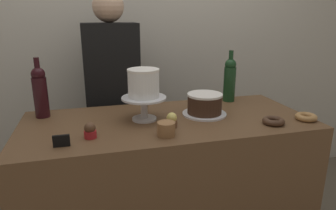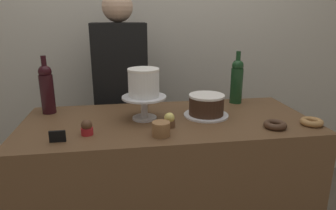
# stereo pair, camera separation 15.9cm
# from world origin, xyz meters

# --- Properties ---
(back_wall) EXTENTS (6.00, 0.05, 2.60)m
(back_wall) POSITION_xyz_m (0.00, 0.91, 1.30)
(back_wall) COLOR beige
(back_wall) RESTS_ON ground_plane
(display_counter) EXTENTS (1.53, 0.67, 0.91)m
(display_counter) POSITION_xyz_m (0.00, 0.00, 0.46)
(display_counter) COLOR brown
(display_counter) RESTS_ON ground_plane
(cake_stand_pedestal) EXTENTS (0.23, 0.23, 0.13)m
(cake_stand_pedestal) POSITION_xyz_m (-0.12, 0.03, 1.00)
(cake_stand_pedestal) COLOR silver
(cake_stand_pedestal) RESTS_ON display_counter
(white_layer_cake) EXTENTS (0.16, 0.16, 0.15)m
(white_layer_cake) POSITION_xyz_m (-0.12, 0.03, 1.11)
(white_layer_cake) COLOR white
(white_layer_cake) RESTS_ON cake_stand_pedestal
(silver_serving_platter) EXTENTS (0.25, 0.25, 0.01)m
(silver_serving_platter) POSITION_xyz_m (0.22, 0.02, 0.92)
(silver_serving_platter) COLOR white
(silver_serving_platter) RESTS_ON display_counter
(chocolate_round_cake) EXTENTS (0.19, 0.19, 0.11)m
(chocolate_round_cake) POSITION_xyz_m (0.22, 0.02, 0.98)
(chocolate_round_cake) COLOR #3D2619
(chocolate_round_cake) RESTS_ON silver_serving_platter
(wine_bottle_green) EXTENTS (0.08, 0.08, 0.33)m
(wine_bottle_green) POSITION_xyz_m (0.47, 0.25, 1.06)
(wine_bottle_green) COLOR #193D1E
(wine_bottle_green) RESTS_ON display_counter
(wine_bottle_dark_red) EXTENTS (0.08, 0.08, 0.33)m
(wine_bottle_dark_red) POSITION_xyz_m (-0.65, 0.22, 1.06)
(wine_bottle_dark_red) COLOR black
(wine_bottle_dark_red) RESTS_ON display_counter
(cupcake_lemon) EXTENTS (0.06, 0.06, 0.07)m
(cupcake_lemon) POSITION_xyz_m (-0.01, -0.11, 0.95)
(cupcake_lemon) COLOR brown
(cupcake_lemon) RESTS_ON display_counter
(cupcake_chocolate) EXTENTS (0.06, 0.06, 0.07)m
(cupcake_chocolate) POSITION_xyz_m (-0.41, -0.15, 0.95)
(cupcake_chocolate) COLOR red
(cupcake_chocolate) RESTS_ON display_counter
(donut_maple) EXTENTS (0.11, 0.11, 0.03)m
(donut_maple) POSITION_xyz_m (0.71, -0.20, 0.93)
(donut_maple) COLOR #B27F47
(donut_maple) RESTS_ON display_counter
(donut_chocolate) EXTENTS (0.11, 0.11, 0.03)m
(donut_chocolate) POSITION_xyz_m (0.50, -0.21, 0.93)
(donut_chocolate) COLOR #472D1E
(donut_chocolate) RESTS_ON display_counter
(cookie_stack) EXTENTS (0.08, 0.08, 0.07)m
(cookie_stack) POSITION_xyz_m (-0.07, -0.22, 0.95)
(cookie_stack) COLOR olive
(cookie_stack) RESTS_ON display_counter
(price_sign_chalkboard) EXTENTS (0.07, 0.01, 0.05)m
(price_sign_chalkboard) POSITION_xyz_m (-0.53, -0.22, 0.94)
(price_sign_chalkboard) COLOR black
(price_sign_chalkboard) RESTS_ON display_counter
(barista_figure) EXTENTS (0.36, 0.22, 1.60)m
(barista_figure) POSITION_xyz_m (-0.24, 0.56, 0.84)
(barista_figure) COLOR black
(barista_figure) RESTS_ON ground_plane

